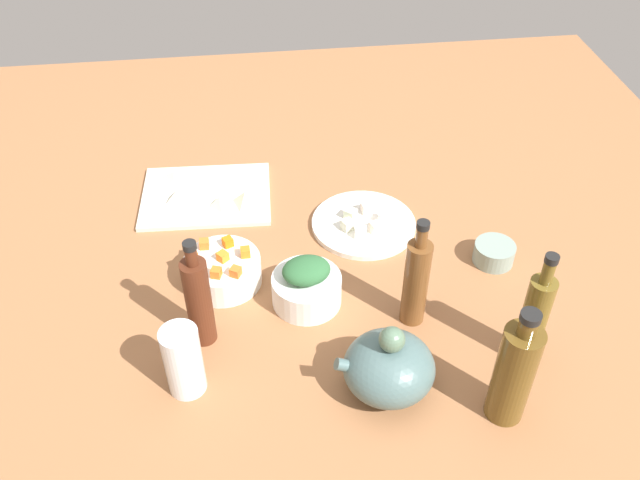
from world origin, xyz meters
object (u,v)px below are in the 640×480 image
Objects in this scene: plate_tofu at (364,224)px; bowl_greens at (307,290)px; teapot at (389,367)px; cutting_board at (206,196)px; bowl_small_side at (494,253)px; bowl_carrots at (223,271)px; bottle_0 at (416,281)px; bottle_2 at (199,300)px; bottle_1 at (514,373)px; drinking_glass_0 at (183,361)px; bottle_3 at (534,318)px.

bowl_greens is at bearing 54.68° from plate_tofu.
teapot reaches higher than plate_tofu.
cutting_board is 3.51× the size of bowl_small_side.
bowl_carrots is at bearing -25.55° from bowl_greens.
bowl_small_side is (-53.69, 0.96, -0.70)cm from bowl_carrots.
teapot reaches higher than cutting_board.
bowl_greens is 17.07cm from bowl_carrots.
bottle_0 is 37.72cm from bottle_2.
bottle_1 is at bearing 135.19° from bowl_greens.
bottle_1 is (-10.02, 21.80, 0.44)cm from bottle_0.
cutting_board is at bearing -82.90° from bowl_carrots.
plate_tofu is 0.96× the size of bottle_1.
plate_tofu is 2.73× the size of bowl_small_side.
bottle_1 is 51.78cm from drinking_glass_0.
bottle_3 is (-35.84, 17.79, 6.70)cm from bowl_greens.
bowl_carrots is (29.85, 13.03, 2.18)cm from plate_tofu.
bowl_carrots reaches higher than cutting_board.
drinking_glass_0 is (2.97, 51.87, 6.15)cm from cutting_board.
bottle_3 is (-17.24, 11.15, 0.19)cm from bottle_0.
cutting_board is 42.41cm from bottle_2.
bowl_small_side is 59.34cm from bottle_2.
cutting_board is 2.19× the size of bowl_greens.
bowl_greens is at bearing -63.02° from teapot.
teapot is 0.74× the size of bottle_2.
bowl_greens is at bearing 9.50° from bowl_small_side.
drinking_glass_0 is (2.67, 10.43, -2.89)cm from bottle_2.
plate_tofu is at bearing -156.42° from bowl_carrots.
cutting_board is 52.32cm from drinking_glass_0.
bowl_carrots is 39.20cm from teapot.
bowl_small_side reaches higher than plate_tofu.
bowl_greens is at bearing -19.65° from bottle_0.
bottle_1 is (9.67, 34.84, 7.85)cm from bowl_small_side.
bowl_carrots is at bearing -47.62° from teapot.
plate_tofu is 27.68cm from bowl_small_side.
bottle_2 is (33.56, 27.03, 8.94)cm from plate_tofu.
bowl_small_side is 0.36× the size of bottle_0.
bottle_1 is at bearing 167.30° from drinking_glass_0.
bottle_1 is (-28.62, 28.44, 6.95)cm from bowl_greens.
teapot is (-29.78, 56.32, 4.95)cm from cutting_board.
bowl_small_side reaches higher than cutting_board.
bottle_1 is (-44.02, 35.80, 7.15)cm from bowl_carrots.
bowl_greens is 27.93cm from drinking_glass_0.
bowl_carrots is 15.99cm from bottle_2.
bottle_1 reaches higher than drinking_glass_0.
bowl_greens is 38.83cm from bowl_small_side.
plate_tofu is at bearing -81.26° from bottle_0.
bottle_1 is 52.48cm from bottle_2.
bottle_1 is at bearing 158.64° from teapot.
drinking_glass_0 is at bearing -12.70° from bottle_1.
bottle_1 reaches higher than bottle_0.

